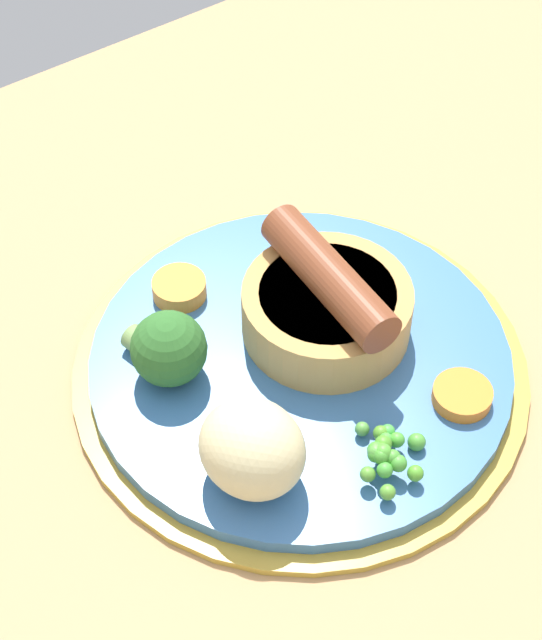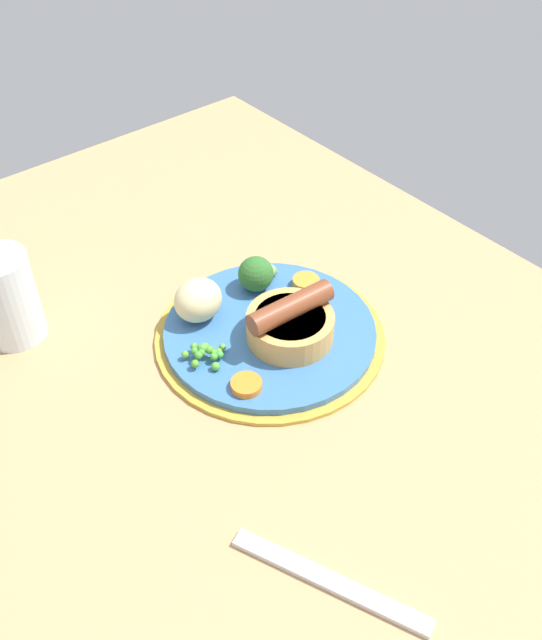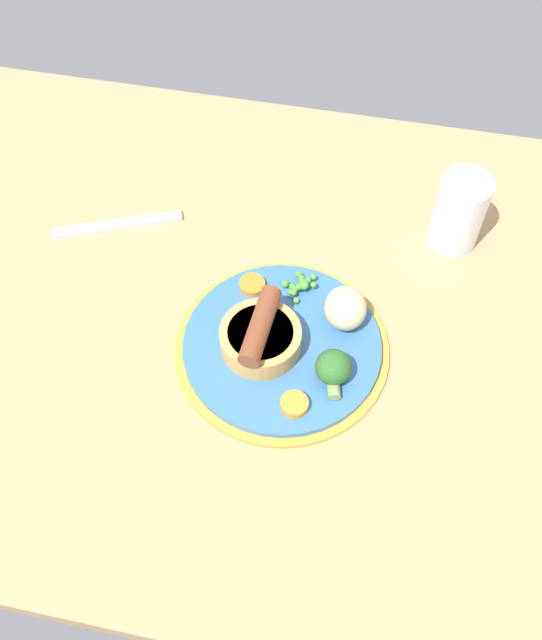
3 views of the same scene
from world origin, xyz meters
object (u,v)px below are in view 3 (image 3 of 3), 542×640
Objects in this scene: potato_chunk_0 at (345,310)px; dinner_plate at (282,347)px; drinking_glass at (459,212)px; sausage_pudding at (261,336)px; carrot_slice_1 at (294,404)px; carrot_slice_0 at (252,285)px; pea_pile at (301,285)px; broccoli_floret_near at (333,368)px; fork at (117,225)px.

dinner_plate is at bearing 34.16° from potato_chunk_0.
drinking_glass is at bearing -131.09° from dinner_plate.
drinking_glass is (-21.62, -22.92, 1.92)cm from sausage_pudding.
carrot_slice_1 is at bearing 110.23° from dinner_plate.
sausage_pudding is at bearing 20.06° from dinner_plate.
drinking_glass reaches higher than potato_chunk_0.
sausage_pudding is 9.21cm from carrot_slice_0.
sausage_pudding is 2.19× the size of pea_pile.
carrot_slice_0 is 0.31× the size of drinking_glass.
pea_pile is (-0.74, -8.48, 1.88)cm from dinner_plate.
broccoli_floret_near reaches higher than dinner_plate.
carrot_slice_1 is at bearing 117.99° from carrot_slice_0.
dinner_plate is 8.11× the size of carrot_slice_1.
dinner_plate is 8.71cm from pea_pile.
sausage_pudding is at bearing 123.09° from fork.
pea_pile is 0.86× the size of broccoli_floret_near.
dinner_plate reaches higher than fork.
pea_pile reaches higher than dinner_plate.
sausage_pudding is at bearing 46.67° from drinking_glass.
broccoli_floret_near is at bearing -127.82° from carrot_slice_1.
dinner_plate is 3.91cm from sausage_pudding.
fork is (26.27, -15.20, -0.27)cm from dinner_plate.
dinner_plate is 8.81cm from carrot_slice_1.
fork is at bearing 8.55° from drinking_glass.
carrot_slice_1 reaches higher than fork.
broccoli_floret_near is 0.31× the size of fork.
potato_chunk_0 is (-6.84, -4.64, 3.32)cm from dinner_plate.
pea_pile is at bearing -82.24° from carrot_slice_1.
dinner_plate is 8.91cm from potato_chunk_0.
potato_chunk_0 is 21.42cm from drinking_glass.
carrot_slice_0 is 0.18× the size of fork.
drinking_glass is at bearing -149.71° from carrot_slice_0.
drinking_glass is at bearing 140.48° from sausage_pudding.
broccoli_floret_near reaches higher than carrot_slice_0.
sausage_pudding is at bearing 71.49° from pea_pile.
pea_pile is 0.82× the size of potato_chunk_0.
carrot_slice_0 is at bearing 30.29° from drinking_glass.
sausage_pudding is at bearing 30.86° from potato_chunk_0.
sausage_pudding is at bearing 61.55° from broccoli_floret_near.
broccoli_floret_near reaches higher than carrot_slice_1.
dinner_plate is at bearing 50.09° from broccoli_floret_near.
dinner_plate is at bearing 126.98° from fork.
broccoli_floret_near is (-5.93, 11.92, 1.03)cm from pea_pile.
fork is at bearing -19.88° from carrot_slice_0.
fork is (23.88, -16.08, -3.23)cm from sausage_pudding.
sausage_pudding is 9.42cm from broccoli_floret_near.
potato_chunk_0 is at bearing -13.77° from broccoli_floret_near.
potato_chunk_0 is at bearing 54.56° from drinking_glass.
broccoli_floret_near is at bearing 127.52° from fork.
drinking_glass is (-45.50, -6.84, 5.15)cm from fork.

